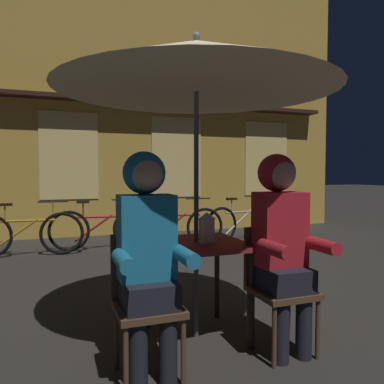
% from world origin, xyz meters
% --- Properties ---
extents(ground_plane, '(60.00, 60.00, 0.00)m').
position_xyz_m(ground_plane, '(0.00, 0.00, 0.00)').
color(ground_plane, '#2D2B28').
extents(cafe_table, '(0.72, 0.72, 0.74)m').
position_xyz_m(cafe_table, '(0.00, 0.00, 0.64)').
color(cafe_table, maroon).
rests_on(cafe_table, ground_plane).
extents(patio_umbrella, '(2.10, 2.10, 2.31)m').
position_xyz_m(patio_umbrella, '(0.00, 0.00, 2.06)').
color(patio_umbrella, '#4C4C51').
rests_on(patio_umbrella, ground_plane).
extents(lantern, '(0.11, 0.11, 0.23)m').
position_xyz_m(lantern, '(0.06, -0.07, 0.86)').
color(lantern, white).
rests_on(lantern, cafe_table).
extents(chair_left, '(0.40, 0.40, 0.87)m').
position_xyz_m(chair_left, '(-0.48, -0.37, 0.49)').
color(chair_left, '#513823').
rests_on(chair_left, ground_plane).
extents(chair_right, '(0.40, 0.40, 0.87)m').
position_xyz_m(chair_right, '(0.48, -0.37, 0.49)').
color(chair_right, '#513823').
rests_on(chair_right, ground_plane).
extents(person_left_hooded, '(0.45, 0.56, 1.40)m').
position_xyz_m(person_left_hooded, '(-0.48, -0.43, 0.85)').
color(person_left_hooded, black).
rests_on(person_left_hooded, ground_plane).
extents(person_right_hooded, '(0.45, 0.56, 1.40)m').
position_xyz_m(person_right_hooded, '(0.48, -0.43, 0.85)').
color(person_right_hooded, black).
rests_on(person_right_hooded, ground_plane).
extents(shopfront_building, '(10.00, 0.93, 6.20)m').
position_xyz_m(shopfront_building, '(0.36, 5.40, 3.09)').
color(shopfront_building, gold).
rests_on(shopfront_building, ground_plane).
extents(bicycle_second, '(1.68, 0.17, 0.84)m').
position_xyz_m(bicycle_second, '(-1.43, 3.51, 0.35)').
color(bicycle_second, black).
rests_on(bicycle_second, ground_plane).
extents(bicycle_third, '(1.68, 0.23, 0.84)m').
position_xyz_m(bicycle_third, '(-0.30, 3.64, 0.35)').
color(bicycle_third, black).
rests_on(bicycle_third, ground_plane).
extents(bicycle_fourth, '(1.68, 0.14, 0.84)m').
position_xyz_m(bicycle_fourth, '(0.92, 3.43, 0.35)').
color(bicycle_fourth, black).
rests_on(bicycle_fourth, ground_plane).
extents(bicycle_fifth, '(1.66, 0.38, 0.84)m').
position_xyz_m(bicycle_fifth, '(2.28, 3.57, 0.35)').
color(bicycle_fifth, black).
rests_on(bicycle_fifth, ground_plane).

